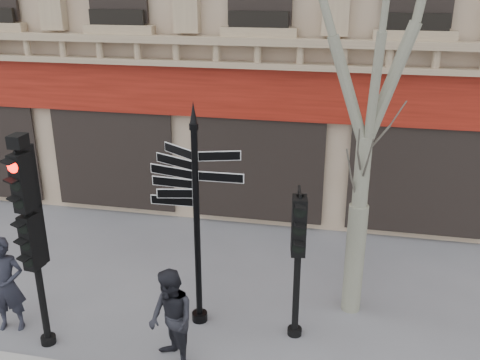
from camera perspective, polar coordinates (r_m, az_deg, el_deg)
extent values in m
plane|color=#5A5A5E|center=(10.34, -3.16, -16.43)|extent=(80.00, 80.00, 0.00)
cube|color=#611209|center=(13.26, 2.02, 9.28)|extent=(28.00, 0.25, 1.30)
cube|color=#8B745A|center=(12.88, 1.89, 13.31)|extent=(28.00, 0.35, 0.74)
cylinder|color=black|center=(9.80, -4.60, -5.49)|extent=(0.12, 0.12, 3.83)
cylinder|color=black|center=(10.74, -4.31, -14.29)|extent=(0.30, 0.30, 0.17)
cone|color=black|center=(9.04, -5.01, 7.20)|extent=(0.13, 0.13, 0.38)
cylinder|color=black|center=(9.84, -20.99, -7.50)|extent=(0.12, 0.12, 3.62)
cylinder|color=black|center=(10.74, -19.76, -15.72)|extent=(0.27, 0.27, 0.14)
cube|color=black|center=(9.72, -21.20, -6.01)|extent=(0.47, 0.36, 0.98)
cube|color=black|center=(9.31, -22.04, -0.13)|extent=(0.47, 0.36, 0.98)
sphere|color=#FF0C05|center=(9.23, -22.26, 1.40)|extent=(0.21, 0.21, 0.21)
cube|color=black|center=(9.11, -22.62, 3.86)|extent=(0.26, 0.31, 0.21)
cylinder|color=black|center=(9.68, 6.13, -9.38)|extent=(0.13, 0.13, 2.80)
cylinder|color=black|center=(10.41, 5.84, -15.68)|extent=(0.29, 0.29, 0.16)
cube|color=black|center=(9.28, 6.33, -4.74)|extent=(0.52, 0.40, 1.06)
cylinder|color=gray|center=(10.71, 12.12, -8.22)|extent=(0.37, 0.37, 2.27)
cylinder|color=gray|center=(10.00, 12.87, 0.60)|extent=(0.29, 0.29, 1.44)
imported|color=#20212B|center=(10.94, -23.67, -10.19)|extent=(0.77, 0.60, 1.87)
imported|color=black|center=(9.28, -7.35, -14.57)|extent=(1.10, 1.11, 1.80)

